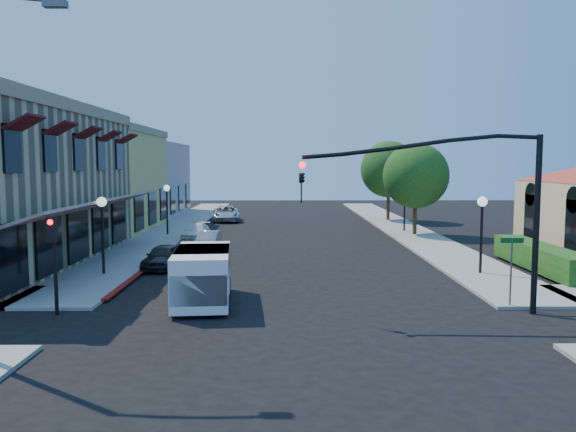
{
  "coord_description": "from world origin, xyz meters",
  "views": [
    {
      "loc": [
        -0.43,
        -16.94,
        5.05
      ],
      "look_at": [
        -0.19,
        9.18,
        2.6
      ],
      "focal_mm": 35.0,
      "sensor_mm": 36.0,
      "label": 1
    }
  ],
  "objects_px": {
    "lamppost_left_far": "(167,197)",
    "street_name_sign": "(511,260)",
    "lamppost_right_far": "(405,195)",
    "parked_car_b": "(208,241)",
    "street_tree_b": "(389,169)",
    "lamppost_right_near": "(482,215)",
    "parked_car_a": "(163,257)",
    "signal_mast_arm": "(473,193)",
    "parked_car_d": "(226,214)",
    "parked_car_c": "(196,232)",
    "street_tree_a": "(416,176)",
    "secondary_signal": "(53,247)",
    "lamppost_left_near": "(102,216)",
    "white_van": "(202,273)"
  },
  "relations": [
    {
      "from": "street_tree_a",
      "to": "lamppost_right_near",
      "type": "distance_m",
      "value": 14.08
    },
    {
      "from": "lamppost_left_far",
      "to": "lamppost_right_far",
      "type": "height_order",
      "value": "same"
    },
    {
      "from": "signal_mast_arm",
      "to": "parked_car_b",
      "type": "relative_size",
      "value": 2.41
    },
    {
      "from": "lamppost_right_far",
      "to": "parked_car_b",
      "type": "xyz_separation_m",
      "value": [
        -13.3,
        -8.41,
        -2.19
      ]
    },
    {
      "from": "street_tree_a",
      "to": "parked_car_d",
      "type": "xyz_separation_m",
      "value": [
        -14.2,
        10.0,
        -3.53
      ]
    },
    {
      "from": "street_name_sign",
      "to": "secondary_signal",
      "type": "bearing_deg",
      "value": -177.07
    },
    {
      "from": "lamppost_left_near",
      "to": "lamppost_right_far",
      "type": "relative_size",
      "value": 1.0
    },
    {
      "from": "lamppost_left_near",
      "to": "lamppost_left_far",
      "type": "height_order",
      "value": "same"
    },
    {
      "from": "lamppost_left_near",
      "to": "lamppost_right_far",
      "type": "height_order",
      "value": "same"
    },
    {
      "from": "signal_mast_arm",
      "to": "parked_car_c",
      "type": "distance_m",
      "value": 22.37
    },
    {
      "from": "street_name_sign",
      "to": "parked_car_b",
      "type": "xyz_separation_m",
      "value": [
        -12.3,
        13.39,
        -1.15
      ]
    },
    {
      "from": "lamppost_right_far",
      "to": "parked_car_c",
      "type": "bearing_deg",
      "value": -164.78
    },
    {
      "from": "street_tree_b",
      "to": "secondary_signal",
      "type": "bearing_deg",
      "value": -118.77
    },
    {
      "from": "lamppost_right_far",
      "to": "parked_car_d",
      "type": "height_order",
      "value": "lamppost_right_far"
    },
    {
      "from": "lamppost_right_near",
      "to": "parked_car_a",
      "type": "relative_size",
      "value": 1.04
    },
    {
      "from": "secondary_signal",
      "to": "lamppost_left_far",
      "type": "relative_size",
      "value": 0.93
    },
    {
      "from": "white_van",
      "to": "parked_car_c",
      "type": "bearing_deg",
      "value": 99.56
    },
    {
      "from": "lamppost_right_near",
      "to": "lamppost_right_far",
      "type": "xyz_separation_m",
      "value": [
        0.0,
        16.0,
        0.0
      ]
    },
    {
      "from": "lamppost_left_far",
      "to": "parked_car_c",
      "type": "bearing_deg",
      "value": -41.01
    },
    {
      "from": "parked_car_b",
      "to": "street_tree_b",
      "type": "bearing_deg",
      "value": 52.42
    },
    {
      "from": "lamppost_left_far",
      "to": "street_name_sign",
      "type": "bearing_deg",
      "value": -51.06
    },
    {
      "from": "lamppost_right_far",
      "to": "parked_car_d",
      "type": "distance_m",
      "value": 16.17
    },
    {
      "from": "lamppost_right_far",
      "to": "parked_car_a",
      "type": "relative_size",
      "value": 1.04
    },
    {
      "from": "parked_car_c",
      "to": "parked_car_d",
      "type": "xyz_separation_m",
      "value": [
        0.8,
        12.0,
        0.13
      ]
    },
    {
      "from": "lamppost_right_far",
      "to": "parked_car_d",
      "type": "xyz_separation_m",
      "value": [
        -13.9,
        8.0,
        -2.07
      ]
    },
    {
      "from": "parked_car_a",
      "to": "lamppost_left_near",
      "type": "bearing_deg",
      "value": -135.84
    },
    {
      "from": "street_tree_b",
      "to": "parked_car_d",
      "type": "xyz_separation_m",
      "value": [
        -14.2,
        0.0,
        -3.88
      ]
    },
    {
      "from": "lamppost_left_far",
      "to": "lamppost_right_near",
      "type": "height_order",
      "value": "same"
    },
    {
      "from": "street_tree_b",
      "to": "lamppost_left_far",
      "type": "xyz_separation_m",
      "value": [
        -17.3,
        -10.0,
        -1.81
      ]
    },
    {
      "from": "lamppost_left_near",
      "to": "street_name_sign",
      "type": "bearing_deg",
      "value": -19.93
    },
    {
      "from": "street_tree_b",
      "to": "parked_car_d",
      "type": "height_order",
      "value": "street_tree_b"
    },
    {
      "from": "lamppost_right_far",
      "to": "signal_mast_arm",
      "type": "bearing_deg",
      "value": -96.7
    },
    {
      "from": "parked_car_a",
      "to": "parked_car_b",
      "type": "relative_size",
      "value": 1.03
    },
    {
      "from": "signal_mast_arm",
      "to": "lamppost_right_near",
      "type": "distance_m",
      "value": 7.15
    },
    {
      "from": "signal_mast_arm",
      "to": "parked_car_c",
      "type": "xyz_separation_m",
      "value": [
        -12.06,
        18.5,
        -3.55
      ]
    },
    {
      "from": "parked_car_c",
      "to": "secondary_signal",
      "type": "bearing_deg",
      "value": -93.63
    },
    {
      "from": "lamppost_left_far",
      "to": "white_van",
      "type": "relative_size",
      "value": 0.78
    },
    {
      "from": "lamppost_left_far",
      "to": "lamppost_right_far",
      "type": "bearing_deg",
      "value": 6.71
    },
    {
      "from": "secondary_signal",
      "to": "parked_car_b",
      "type": "distance_m",
      "value": 14.65
    },
    {
      "from": "signal_mast_arm",
      "to": "parked_car_d",
      "type": "xyz_separation_m",
      "value": [
        -11.26,
        30.5,
        -3.42
      ]
    },
    {
      "from": "parked_car_b",
      "to": "parked_car_d",
      "type": "bearing_deg",
      "value": 94.18
    },
    {
      "from": "parked_car_c",
      "to": "parked_car_d",
      "type": "relative_size",
      "value": 0.77
    },
    {
      "from": "parked_car_a",
      "to": "signal_mast_arm",
      "type": "bearing_deg",
      "value": -28.06
    },
    {
      "from": "secondary_signal",
      "to": "lamppost_right_far",
      "type": "xyz_separation_m",
      "value": [
        16.5,
        22.59,
        0.42
      ]
    },
    {
      "from": "parked_car_b",
      "to": "street_name_sign",
      "type": "bearing_deg",
      "value": -45.36
    },
    {
      "from": "secondary_signal",
      "to": "lamppost_right_far",
      "type": "distance_m",
      "value": 27.98
    },
    {
      "from": "signal_mast_arm",
      "to": "lamppost_left_far",
      "type": "distance_m",
      "value": 25.07
    },
    {
      "from": "street_name_sign",
      "to": "parked_car_b",
      "type": "relative_size",
      "value": 0.75
    },
    {
      "from": "secondary_signal",
      "to": "white_van",
      "type": "relative_size",
      "value": 0.73
    },
    {
      "from": "parked_car_b",
      "to": "lamppost_right_far",
      "type": "bearing_deg",
      "value": 34.37
    }
  ]
}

